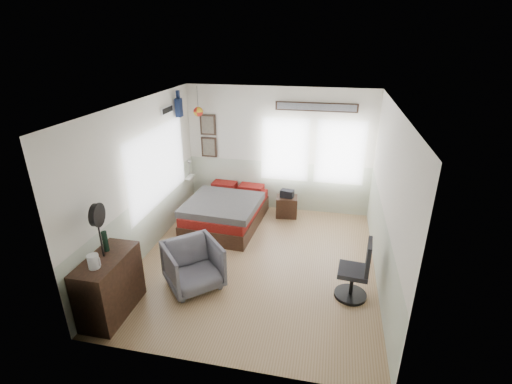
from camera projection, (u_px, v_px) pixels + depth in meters
ground_plane at (257, 262)px, 6.46m from camera, size 4.00×4.50×0.01m
room_shell at (255, 171)px, 6.01m from camera, size 4.02×4.52×2.71m
wall_decor at (224, 117)px, 7.61m from camera, size 3.55×1.32×1.44m
bed at (226, 211)px, 7.63m from camera, size 1.48×1.99×0.61m
dresser at (110, 286)px, 5.13m from camera, size 0.48×1.00×0.90m
armchair at (193, 265)px, 5.72m from camera, size 1.13×1.13×0.74m
nightstand at (287, 206)px, 8.02m from camera, size 0.48×0.40×0.45m
task_chair at (357, 275)px, 5.45m from camera, size 0.49×0.49×0.97m
kettle at (94, 261)px, 4.71m from camera, size 0.17×0.14×0.19m
bottle at (105, 241)px, 5.06m from camera, size 0.07×0.07×0.30m
stand_fan at (97, 216)px, 4.76m from camera, size 0.12×0.32×0.78m
black_bag at (287, 194)px, 7.90m from camera, size 0.30×0.22×0.16m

